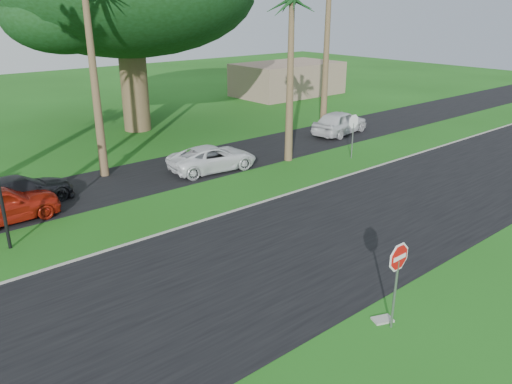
{
  "coord_description": "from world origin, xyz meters",
  "views": [
    {
      "loc": [
        -9.5,
        -9.3,
        8.08
      ],
      "look_at": [
        1.26,
        3.56,
        1.8
      ],
      "focal_mm": 35.0,
      "sensor_mm": 36.0,
      "label": 1
    }
  ],
  "objects": [
    {
      "name": "building_far",
      "position": [
        24.0,
        26.0,
        1.5
      ],
      "size": [
        10.0,
        6.0,
        3.0
      ],
      "primitive_type": "cube",
      "color": "gray",
      "rests_on": "ground"
    },
    {
      "name": "utility_slab",
      "position": [
        0.56,
        -2.68,
        0.03
      ],
      "size": [
        0.64,
        0.53,
        0.06
      ],
      "primitive_type": "cube",
      "rotation": [
        0.0,
        0.0,
        -0.38
      ],
      "color": "#9A9A93",
      "rests_on": "ground"
    },
    {
      "name": "ground",
      "position": [
        0.0,
        0.0,
        0.0
      ],
      "size": [
        120.0,
        120.0,
        0.0
      ],
      "primitive_type": "plane",
      "color": "#1C5114",
      "rests_on": "ground"
    },
    {
      "name": "curb",
      "position": [
        0.0,
        6.05,
        0.03
      ],
      "size": [
        120.0,
        0.12,
        0.06
      ],
      "primitive_type": "cube",
      "color": "gray",
      "rests_on": "ground"
    },
    {
      "name": "car_dark",
      "position": [
        -4.5,
        12.41,
        0.66
      ],
      "size": [
        4.72,
        2.35,
        1.32
      ],
      "primitive_type": "imported",
      "rotation": [
        0.0,
        0.0,
        1.68
      ],
      "color": "black",
      "rests_on": "ground"
    },
    {
      "name": "parking_strip",
      "position": [
        0.0,
        12.5,
        0.01
      ],
      "size": [
        120.0,
        5.0,
        0.02
      ],
      "primitive_type": "cube",
      "color": "black",
      "rests_on": "ground"
    },
    {
      "name": "stop_sign_far",
      "position": [
        12.0,
        8.0,
        1.77
      ],
      "size": [
        1.05,
        0.07,
        2.62
      ],
      "rotation": [
        0.0,
        0.0,
        3.14
      ],
      "color": "gray",
      "rests_on": "ground"
    },
    {
      "name": "stop_sign_near",
      "position": [
        0.5,
        -3.0,
        1.77
      ],
      "size": [
        1.05,
        0.07,
        2.62
      ],
      "color": "gray",
      "rests_on": "ground"
    },
    {
      "name": "palm_right_near",
      "position": [
        9.0,
        10.0,
        8.19
      ],
      "size": [
        5.0,
        5.0,
        9.5
      ],
      "color": "brown",
      "rests_on": "ground"
    },
    {
      "name": "car_minivan",
      "position": [
        4.71,
        11.18,
        0.65
      ],
      "size": [
        4.88,
        2.66,
        1.3
      ],
      "primitive_type": "imported",
      "rotation": [
        0.0,
        0.0,
        1.46
      ],
      "color": "white",
      "rests_on": "ground"
    },
    {
      "name": "road",
      "position": [
        0.0,
        2.0,
        0.01
      ],
      "size": [
        120.0,
        8.0,
        0.02
      ],
      "primitive_type": "cube",
      "color": "black",
      "rests_on": "ground"
    },
    {
      "name": "car_red",
      "position": [
        -5.58,
        10.98,
        0.75
      ],
      "size": [
        4.38,
        1.77,
        1.49
      ],
      "primitive_type": "imported",
      "rotation": [
        0.0,
        0.0,
        1.57
      ],
      "color": "#A51B0D",
      "rests_on": "ground"
    },
    {
      "name": "car_pickup",
      "position": [
        15.71,
        12.14,
        0.79
      ],
      "size": [
        4.92,
        2.66,
        1.59
      ],
      "primitive_type": "imported",
      "rotation": [
        0.0,
        0.0,
        1.75
      ],
      "color": "silver",
      "rests_on": "ground"
    }
  ]
}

